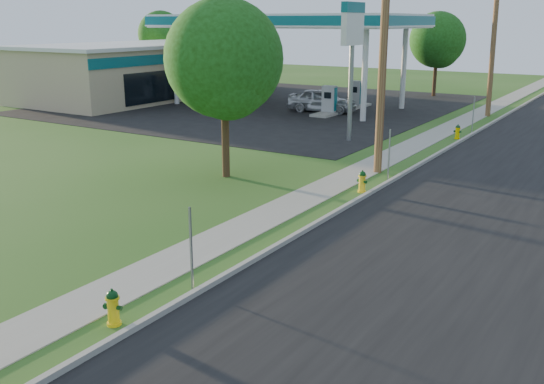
# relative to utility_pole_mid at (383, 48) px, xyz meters

# --- Properties ---
(ground_plane) EXTENTS (140.00, 140.00, 0.00)m
(ground_plane) POSITION_rel_utility_pole_mid_xyz_m (0.60, -17.00, -4.95)
(ground_plane) COLOR #245717
(ground_plane) RESTS_ON ground
(road) EXTENTS (8.00, 120.00, 0.02)m
(road) POSITION_rel_utility_pole_mid_xyz_m (5.10, -7.00, -4.94)
(road) COLOR black
(road) RESTS_ON ground
(curb) EXTENTS (0.15, 120.00, 0.15)m
(curb) POSITION_rel_utility_pole_mid_xyz_m (1.10, -7.00, -4.88)
(curb) COLOR #9C9990
(curb) RESTS_ON ground
(sidewalk) EXTENTS (1.50, 120.00, 0.03)m
(sidewalk) POSITION_rel_utility_pole_mid_xyz_m (-0.65, -7.00, -4.94)
(sidewalk) COLOR gray
(sidewalk) RESTS_ON ground
(forecourt) EXTENTS (26.00, 28.00, 0.02)m
(forecourt) POSITION_rel_utility_pole_mid_xyz_m (-15.40, 15.00, -4.94)
(forecourt) COLOR black
(forecourt) RESTS_ON ground
(utility_pole_mid) EXTENTS (1.40, 0.32, 9.80)m
(utility_pole_mid) POSITION_rel_utility_pole_mid_xyz_m (0.00, 0.00, 0.00)
(utility_pole_mid) COLOR brown
(utility_pole_mid) RESTS_ON ground
(utility_pole_far) EXTENTS (1.40, 0.32, 9.50)m
(utility_pole_far) POSITION_rel_utility_pole_mid_xyz_m (0.00, 18.00, -0.15)
(utility_pole_far) COLOR brown
(utility_pole_far) RESTS_ON ground
(sign_post_near) EXTENTS (0.05, 0.04, 2.00)m
(sign_post_near) POSITION_rel_utility_pole_mid_xyz_m (0.85, -12.80, -3.95)
(sign_post_near) COLOR gray
(sign_post_near) RESTS_ON ground
(sign_post_mid) EXTENTS (0.05, 0.04, 2.00)m
(sign_post_mid) POSITION_rel_utility_pole_mid_xyz_m (0.85, -1.00, -3.95)
(sign_post_mid) COLOR gray
(sign_post_mid) RESTS_ON ground
(sign_post_far) EXTENTS (0.05, 0.04, 2.00)m
(sign_post_far) POSITION_rel_utility_pole_mid_xyz_m (0.85, 11.20, -3.95)
(sign_post_far) COLOR gray
(sign_post_far) RESTS_ON ground
(gas_canopy) EXTENTS (18.18, 9.18, 6.40)m
(gas_canopy) POSITION_rel_utility_pole_mid_xyz_m (-13.40, 15.00, 0.94)
(gas_canopy) COLOR silver
(gas_canopy) RESTS_ON ground
(fuel_pump_nw) EXTENTS (1.20, 3.20, 1.90)m
(fuel_pump_nw) POSITION_rel_utility_pole_mid_xyz_m (-17.90, 13.00, -4.23)
(fuel_pump_nw) COLOR #9C9990
(fuel_pump_nw) RESTS_ON ground
(fuel_pump_ne) EXTENTS (1.20, 3.20, 1.90)m
(fuel_pump_ne) POSITION_rel_utility_pole_mid_xyz_m (-8.90, 13.00, -4.23)
(fuel_pump_ne) COLOR #9C9990
(fuel_pump_ne) RESTS_ON ground
(fuel_pump_sw) EXTENTS (1.20, 3.20, 1.90)m
(fuel_pump_sw) POSITION_rel_utility_pole_mid_xyz_m (-17.90, 17.00, -4.23)
(fuel_pump_sw) COLOR #9C9990
(fuel_pump_sw) RESTS_ON ground
(fuel_pump_se) EXTENTS (1.20, 3.20, 1.90)m
(fuel_pump_se) POSITION_rel_utility_pole_mid_xyz_m (-8.90, 17.00, -4.23)
(fuel_pump_se) COLOR #9C9990
(fuel_pump_se) RESTS_ON ground
(convenience_store) EXTENTS (10.40, 22.40, 4.25)m
(convenience_store) POSITION_rel_utility_pole_mid_xyz_m (-26.38, 15.00, -2.82)
(convenience_store) COLOR tan
(convenience_store) RESTS_ON ground
(price_pylon) EXTENTS (0.34, 2.04, 6.85)m
(price_pylon) POSITION_rel_utility_pole_mid_xyz_m (-3.90, 5.50, 0.48)
(price_pylon) COLOR gray
(price_pylon) RESTS_ON ground
(tree_verge) EXTENTS (4.52, 4.52, 6.84)m
(tree_verge) POSITION_rel_utility_pole_mid_xyz_m (-4.71, -3.94, -0.55)
(tree_verge) COLOR #392415
(tree_verge) RESTS_ON ground
(tree_lot) EXTENTS (4.44, 4.44, 6.73)m
(tree_lot) POSITION_rel_utility_pole_mid_xyz_m (-6.22, 26.61, -0.62)
(tree_lot) COLOR #392415
(tree_lot) RESTS_ON ground
(tree_back) EXTENTS (4.61, 4.61, 6.99)m
(tree_back) POSITION_rel_utility_pole_mid_xyz_m (-33.82, 24.50, -0.45)
(tree_back) COLOR #392415
(tree_back) RESTS_ON ground
(hydrant_near) EXTENTS (0.41, 0.37, 0.80)m
(hydrant_near) POSITION_rel_utility_pole_mid_xyz_m (0.56, -14.94, -4.56)
(hydrant_near) COLOR yellow
(hydrant_near) RESTS_ON ground
(hydrant_mid) EXTENTS (0.42, 0.38, 0.82)m
(hydrant_mid) POSITION_rel_utility_pole_mid_xyz_m (0.70, -3.11, -4.55)
(hydrant_mid) COLOR yellow
(hydrant_mid) RESTS_ON ground
(hydrant_far) EXTENTS (0.40, 0.36, 0.77)m
(hydrant_far) POSITION_rel_utility_pole_mid_xyz_m (0.67, 9.02, -4.58)
(hydrant_far) COLOR #FFD700
(hydrant_far) RESTS_ON ground
(car_silver) EXTENTS (4.88, 2.52, 1.59)m
(car_silver) POSITION_rel_utility_pole_mid_xyz_m (-9.86, 13.80, -4.16)
(car_silver) COLOR #B0B3B8
(car_silver) RESTS_ON ground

